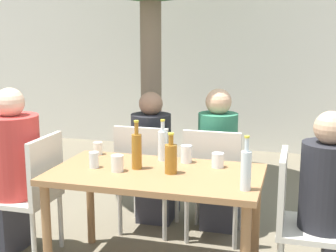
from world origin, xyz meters
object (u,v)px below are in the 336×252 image
(patio_chair_0, at_px, (33,189))
(person_seated_0, at_px, (6,180))
(drinking_glass_0, at_px, (117,163))
(drinking_glass_1, at_px, (218,160))
(amber_bottle_0, at_px, (171,158))
(person_seated_2, at_px, (155,165))
(water_bottle_2, at_px, (246,169))
(drinking_glass_4, at_px, (94,160))
(amber_bottle_3, at_px, (137,150))
(patio_chair_1, at_px, (300,216))
(dining_table_front, at_px, (156,184))
(drinking_glass_2, at_px, (186,154))
(water_bottle_1, at_px, (163,145))
(patio_chair_2, at_px, (146,172))
(drinking_glass_3, at_px, (98,148))
(person_seated_3, at_px, (219,168))
(patio_chair_3, at_px, (214,178))

(patio_chair_0, bearing_deg, person_seated_0, -90.00)
(drinking_glass_0, height_order, drinking_glass_1, drinking_glass_0)
(person_seated_0, bearing_deg, amber_bottle_0, 89.53)
(person_seated_2, bearing_deg, water_bottle_2, 129.96)
(drinking_glass_0, relative_size, drinking_glass_4, 1.00)
(drinking_glass_0, distance_m, drinking_glass_1, 0.68)
(drinking_glass_0, xyz_separation_m, drinking_glass_1, (0.62, 0.27, -0.00))
(person_seated_0, height_order, amber_bottle_3, person_seated_0)
(amber_bottle_0, bearing_deg, patio_chair_1, 0.72)
(person_seated_0, relative_size, water_bottle_2, 3.87)
(dining_table_front, relative_size, drinking_glass_2, 11.34)
(person_seated_0, distance_m, drinking_glass_2, 1.35)
(patio_chair_0, height_order, patio_chair_1, same)
(amber_bottle_0, height_order, water_bottle_1, water_bottle_1)
(water_bottle_1, bearing_deg, patio_chair_2, 125.90)
(amber_bottle_0, relative_size, amber_bottle_3, 0.82)
(amber_bottle_3, distance_m, drinking_glass_3, 0.50)
(patio_chair_2, relative_size, drinking_glass_1, 9.18)
(dining_table_front, bearing_deg, drinking_glass_0, -165.57)
(person_seated_2, xyz_separation_m, person_seated_3, (0.56, -0.00, 0.02))
(amber_bottle_3, xyz_separation_m, drinking_glass_3, (-0.41, 0.27, -0.08))
(drinking_glass_4, bearing_deg, person_seated_3, 51.28)
(water_bottle_1, relative_size, amber_bottle_3, 0.90)
(amber_bottle_3, height_order, drinking_glass_2, amber_bottle_3)
(amber_bottle_0, distance_m, drinking_glass_1, 0.35)
(amber_bottle_3, relative_size, drinking_glass_3, 3.54)
(patio_chair_2, xyz_separation_m, drinking_glass_0, (0.03, -0.68, 0.27))
(dining_table_front, bearing_deg, amber_bottle_3, 168.51)
(drinking_glass_0, distance_m, drinking_glass_4, 0.19)
(drinking_glass_0, bearing_deg, patio_chair_0, 174.75)
(patio_chair_2, bearing_deg, amber_bottle_3, 103.18)
(person_seated_0, height_order, drinking_glass_0, person_seated_0)
(drinking_glass_4, bearing_deg, amber_bottle_3, 10.93)
(patio_chair_2, distance_m, drinking_glass_2, 0.61)
(person_seated_2, relative_size, amber_bottle_3, 3.50)
(water_bottle_1, distance_m, drinking_glass_0, 0.41)
(amber_bottle_3, relative_size, drinking_glass_4, 3.05)
(person_seated_3, relative_size, amber_bottle_0, 4.46)
(drinking_glass_3, distance_m, drinking_glass_4, 0.35)
(dining_table_front, relative_size, amber_bottle_3, 4.22)
(patio_chair_1, bearing_deg, patio_chair_0, 90.00)
(patio_chair_2, relative_size, amber_bottle_3, 2.76)
(person_seated_2, relative_size, amber_bottle_0, 4.30)
(patio_chair_3, distance_m, amber_bottle_3, 0.80)
(patio_chair_0, relative_size, amber_bottle_0, 3.39)
(patio_chair_0, distance_m, drinking_glass_2, 1.14)
(person_seated_2, height_order, amber_bottle_3, person_seated_2)
(drinking_glass_3, bearing_deg, person_seated_2, 64.21)
(person_seated_0, height_order, water_bottle_1, person_seated_0)
(dining_table_front, relative_size, water_bottle_1, 4.69)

